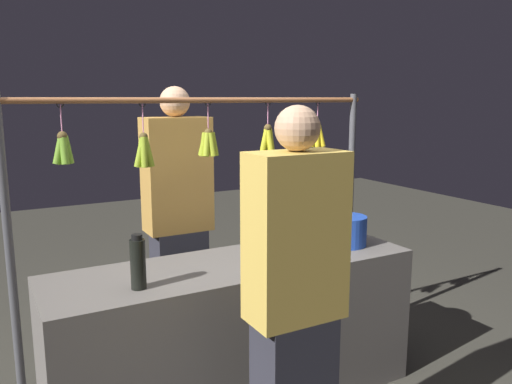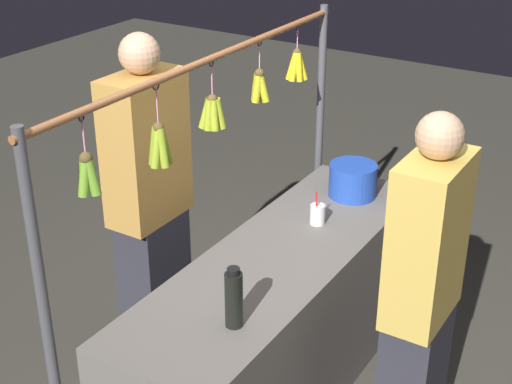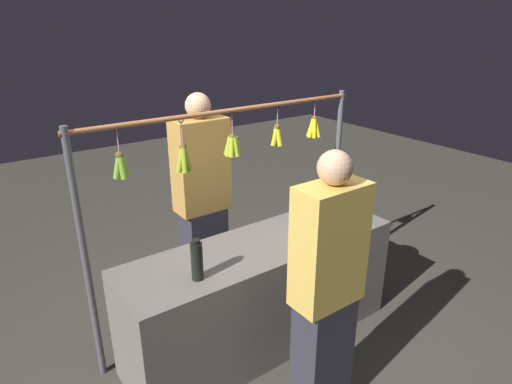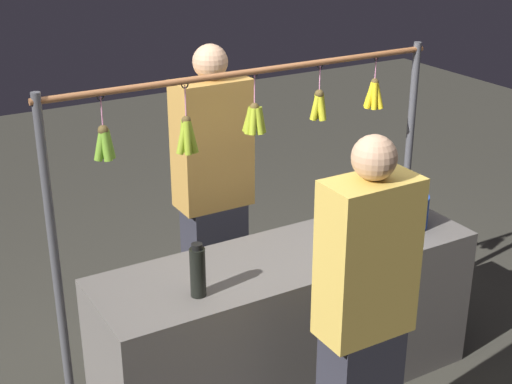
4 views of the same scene
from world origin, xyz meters
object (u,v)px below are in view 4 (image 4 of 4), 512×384
object	(u,v)px
blue_bucket	(405,210)
vendor_person	(213,199)
drink_cup	(347,231)
water_bottle	(198,271)
customer_person	(363,324)

from	to	relation	value
blue_bucket	vendor_person	size ratio (longest dim) A/B	0.14
blue_bucket	drink_cup	xyz separation A→B (m)	(0.38, -0.01, -0.04)
drink_cup	water_bottle	bearing A→B (deg)	7.19
blue_bucket	drink_cup	size ratio (longest dim) A/B	1.42
blue_bucket	drink_cup	distance (m)	0.38
water_bottle	drink_cup	xyz separation A→B (m)	(-0.92, -0.12, -0.07)
drink_cup	vendor_person	xyz separation A→B (m)	(0.42, -0.71, 0.01)
vendor_person	customer_person	world-z (taller)	vendor_person
vendor_person	drink_cup	bearing A→B (deg)	120.40
drink_cup	vendor_person	size ratio (longest dim) A/B	0.10
blue_bucket	drink_cup	world-z (taller)	same
blue_bucket	vendor_person	bearing A→B (deg)	-42.27
customer_person	drink_cup	bearing A→B (deg)	-121.96
blue_bucket	customer_person	size ratio (longest dim) A/B	0.15
water_bottle	vendor_person	size ratio (longest dim) A/B	0.15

